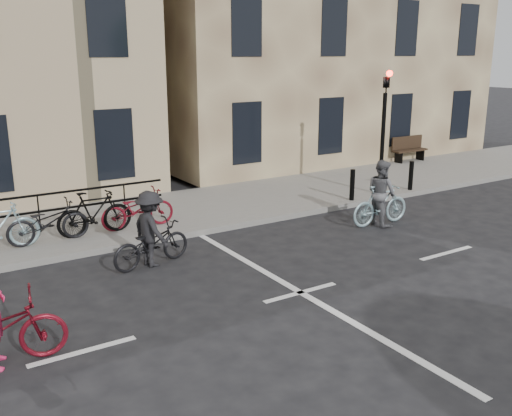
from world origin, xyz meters
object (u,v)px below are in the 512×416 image
traffic_light (384,117)px  cyclist_grey (381,199)px  cyclist_dark (151,237)px  bench (408,148)px

traffic_light → cyclist_grey: traffic_light is taller
cyclist_grey → cyclist_dark: cyclist_grey is taller
traffic_light → cyclist_dark: size_ratio=2.10×
traffic_light → bench: traffic_light is taller
bench → cyclist_grey: 8.56m
traffic_light → cyclist_dark: traffic_light is taller
traffic_light → bench: 6.14m
bench → cyclist_grey: size_ratio=0.91×
cyclist_grey → cyclist_dark: size_ratio=0.95×
cyclist_grey → traffic_light: bearing=-41.1°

